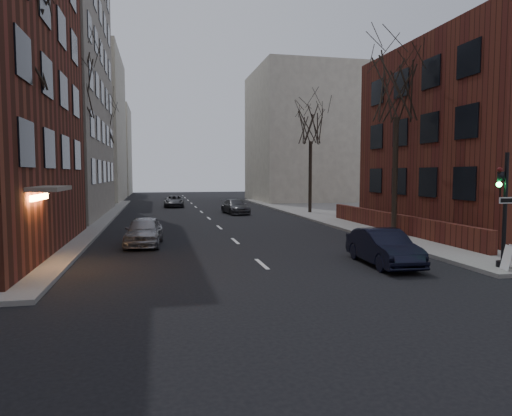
{
  "coord_description": "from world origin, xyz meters",
  "views": [
    {
      "loc": [
        -3.84,
        -4.6,
        3.43
      ],
      "look_at": [
        0.15,
        13.74,
        2.0
      ],
      "focal_mm": 32.0,
      "sensor_mm": 36.0,
      "label": 1
    }
  ],
  "objects": [
    {
      "name": "building_right_brick",
      "position": [
        16.5,
        19.0,
        5.5
      ],
      "size": [
        12.0,
        14.0,
        11.0
      ],
      "primitive_type": "cube",
      "color": "#582519",
      "rests_on": "ground"
    },
    {
      "name": "traffic_signal",
      "position": [
        7.94,
        8.99,
        1.91
      ],
      "size": [
        0.76,
        0.44,
        4.0
      ],
      "color": "black",
      "rests_on": "sidewalk_far_right"
    },
    {
      "name": "building_distant_lb",
      "position": [
        -13.0,
        72.0,
        7.0
      ],
      "size": [
        10.0,
        12.0,
        14.0
      ],
      "primitive_type": "cube",
      "color": "beige",
      "rests_on": "ground"
    },
    {
      "name": "tree_right_b",
      "position": [
        8.8,
        32.0,
        7.59
      ],
      "size": [
        3.74,
        3.74,
        9.18
      ],
      "color": "#2D231C",
      "rests_on": "sidewalk_far_right"
    },
    {
      "name": "car_lane_silver",
      "position": [
        -4.47,
        17.59,
        0.68
      ],
      "size": [
        1.91,
        4.13,
        1.37
      ],
      "primitive_type": "imported",
      "rotation": [
        0.0,
        0.0,
        -0.07
      ],
      "color": "gray",
      "rests_on": "ground"
    },
    {
      "name": "tree_left_b",
      "position": [
        -8.8,
        26.0,
        8.91
      ],
      "size": [
        4.4,
        4.4,
        10.8
      ],
      "color": "#2D231C",
      "rests_on": "sidewalk_far_left"
    },
    {
      "name": "tree_left_a",
      "position": [
        -8.8,
        14.0,
        8.47
      ],
      "size": [
        4.18,
        4.18,
        10.26
      ],
      "color": "#2D231C",
      "rests_on": "sidewalk_far_left"
    },
    {
      "name": "low_wall_right",
      "position": [
        9.3,
        19.0,
        0.65
      ],
      "size": [
        0.35,
        16.0,
        1.0
      ],
      "primitive_type": "cube",
      "color": "#582519",
      "rests_on": "sidewalk_far_right"
    },
    {
      "name": "tree_right_a",
      "position": [
        8.8,
        18.0,
        8.03
      ],
      "size": [
        3.96,
        3.96,
        9.72
      ],
      "color": "#2D231C",
      "rests_on": "sidewalk_far_right"
    },
    {
      "name": "streetlamp_near",
      "position": [
        -8.2,
        22.0,
        4.24
      ],
      "size": [
        0.36,
        0.36,
        6.28
      ],
      "color": "black",
      "rests_on": "sidewalk_far_left"
    },
    {
      "name": "car_lane_far",
      "position": [
        -2.15,
        42.57,
        0.59
      ],
      "size": [
        2.17,
        4.34,
        1.18
      ],
      "primitive_type": "imported",
      "rotation": [
        0.0,
        0.0,
        -0.05
      ],
      "color": "#3F4045",
      "rests_on": "ground"
    },
    {
      "name": "sandwich_board",
      "position": [
        7.89,
        8.5,
        0.58
      ],
      "size": [
        0.49,
        0.6,
        0.85
      ],
      "primitive_type": "cube",
      "rotation": [
        0.0,
        0.0,
        -0.23
      ],
      "color": "white",
      "rests_on": "sidewalk_far_right"
    },
    {
      "name": "building_distant_ra",
      "position": [
        15.0,
        50.0,
        8.0
      ],
      "size": [
        14.0,
        14.0,
        16.0
      ],
      "primitive_type": "cube",
      "color": "beige",
      "rests_on": "ground"
    },
    {
      "name": "car_lane_gray",
      "position": [
        2.65,
        33.45,
        0.61
      ],
      "size": [
        2.19,
        4.38,
        1.22
      ],
      "primitive_type": "imported",
      "rotation": [
        0.0,
        0.0,
        0.12
      ],
      "color": "#404145",
      "rests_on": "ground"
    },
    {
      "name": "streetlamp_far",
      "position": [
        -8.2,
        42.0,
        4.24
      ],
      "size": [
        0.36,
        0.36,
        6.28
      ],
      "color": "black",
      "rests_on": "sidewalk_far_left"
    },
    {
      "name": "parked_sedan",
      "position": [
        4.4,
        10.85,
        0.67
      ],
      "size": [
        1.58,
        4.13,
        1.34
      ],
      "primitive_type": "imported",
      "rotation": [
        0.0,
        0.0,
        -0.04
      ],
      "color": "black",
      "rests_on": "ground"
    },
    {
      "name": "tree_left_c",
      "position": [
        -8.8,
        40.0,
        8.03
      ],
      "size": [
        3.96,
        3.96,
        9.72
      ],
      "color": "#2D231C",
      "rests_on": "sidewalk_far_left"
    },
    {
      "name": "building_distant_la",
      "position": [
        -15.0,
        55.0,
        9.0
      ],
      "size": [
        14.0,
        16.0,
        18.0
      ],
      "primitive_type": "cube",
      "color": "beige",
      "rests_on": "ground"
    }
  ]
}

